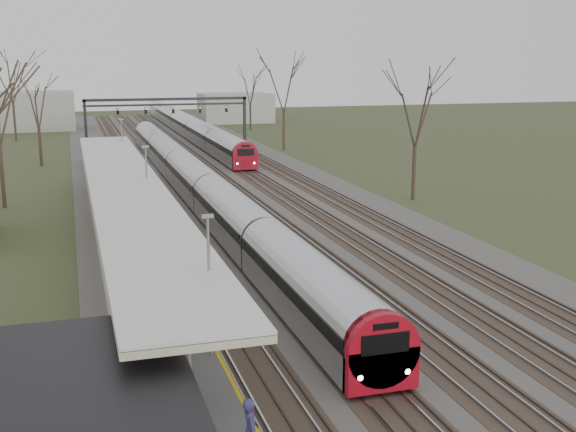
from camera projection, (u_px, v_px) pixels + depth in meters
The scene contains 8 objects.
track_bed at pixel (212, 182), 65.90m from camera, with size 24.00×160.00×0.22m.
platform at pixel (122, 225), 46.82m from camera, with size 3.50×69.00×1.00m, color #9E9B93.
canopy at pixel (125, 185), 41.86m from camera, with size 4.10×50.00×3.11m.
signal_gantry at pixel (167, 107), 92.90m from camera, with size 21.00×0.59×6.08m.
tree_east_far at pixel (416, 108), 56.07m from camera, with size 5.00×5.00×10.30m.
train_near at pixel (194, 179), 58.60m from camera, with size 2.62×75.21×3.05m.
train_far at pixel (186, 125), 105.92m from camera, with size 2.62×75.21×3.05m.
passenger at pixel (250, 431), 18.34m from camera, with size 0.65×0.43×1.78m, color #332D59.
Camera 1 is at (-11.92, -9.25, 11.18)m, focal length 45.00 mm.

